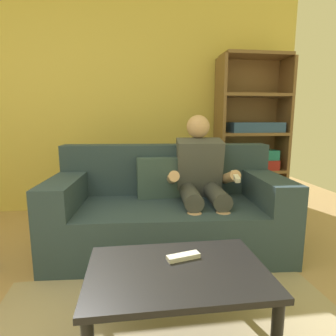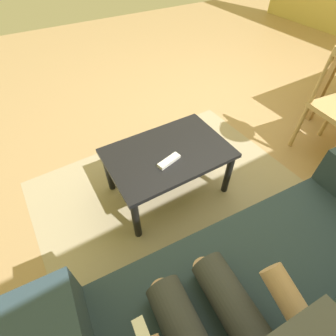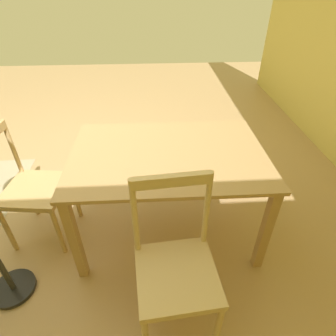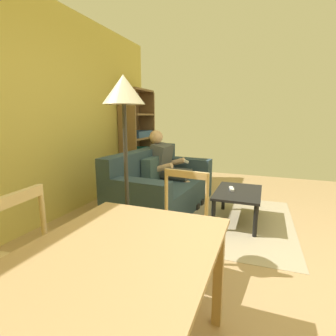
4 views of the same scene
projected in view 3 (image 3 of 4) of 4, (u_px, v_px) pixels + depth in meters
The scene contains 4 objects.
ground_plane at pixel (50, 179), 2.84m from camera, with size 8.22×8.22×0.00m, color tan.
dining_table at pixel (168, 165), 1.96m from camera, with size 1.34×0.92×0.73m.
dining_chair_near_wall at pixel (176, 269), 1.46m from camera, with size 0.46×0.46×0.97m.
dining_chair_facing_couch at pixel (31, 189), 2.01m from camera, with size 0.47×0.47×0.91m.
Camera 3 is at (-1.08, 2.29, 1.77)m, focal length 29.56 mm.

